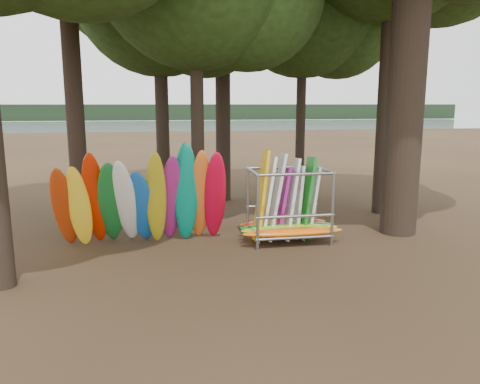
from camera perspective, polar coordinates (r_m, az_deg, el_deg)
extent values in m
plane|color=#47331E|center=(13.91, 3.02, -6.75)|extent=(120.00, 120.00, 0.00)
plane|color=gray|center=(73.10, -7.73, 7.35)|extent=(160.00, 160.00, 0.00)
cube|color=black|center=(122.98, -8.77, 9.59)|extent=(160.00, 4.00, 4.00)
cylinder|color=black|center=(15.99, -20.07, 18.36)|extent=(0.56, 0.56, 12.94)
cylinder|color=black|center=(18.36, -9.58, 12.70)|extent=(0.51, 0.51, 9.71)
cylinder|color=black|center=(20.43, -2.14, 17.21)|extent=(0.63, 0.63, 12.97)
cylinder|color=black|center=(20.82, 7.50, 12.74)|extent=(0.41, 0.41, 9.87)
ellipsoid|color=black|center=(21.23, 7.74, 22.10)|extent=(7.27, 7.27, 6.32)
cylinder|color=black|center=(15.65, -5.30, 13.41)|extent=(0.44, 0.44, 9.84)
cylinder|color=black|center=(18.72, 17.51, 17.85)|extent=(0.45, 0.45, 13.30)
cylinder|color=black|center=(16.02, 20.19, 20.27)|extent=(1.15, 1.15, 14.00)
ellipsoid|color=#B1300B|center=(14.36, -20.66, -1.79)|extent=(0.73, 1.45, 2.59)
ellipsoid|color=yellow|center=(14.18, -19.00, -1.78)|extent=(0.80, 1.19, 2.58)
ellipsoid|color=red|center=(14.16, -17.26, -0.89)|extent=(0.65, 1.72, 3.02)
ellipsoid|color=#186B29|center=(14.12, -15.48, -1.38)|extent=(0.83, 1.96, 2.79)
ellipsoid|color=white|center=(14.00, -13.73, -1.27)|extent=(0.87, 2.09, 2.86)
ellipsoid|color=blue|center=(14.11, -11.91, -1.83)|extent=(0.96, 1.66, 2.45)
ellipsoid|color=#AD9C19|center=(13.88, -10.17, -0.81)|extent=(0.61, 1.39, 2.99)
ellipsoid|color=#991F75|center=(14.13, -8.39, -0.85)|extent=(0.80, 1.53, 2.84)
ellipsoid|color=#057B64|center=(14.02, -6.62, -0.12)|extent=(0.72, 1.21, 3.19)
ellipsoid|color=orange|center=(14.18, -4.88, -0.42)|extent=(0.66, 1.52, 2.99)
ellipsoid|color=red|center=(14.13, -3.08, -0.54)|extent=(0.70, 1.55, 2.95)
ellipsoid|color=orange|center=(14.02, 6.50, -4.88)|extent=(3.10, 0.55, 0.24)
ellipsoid|color=#A1B918|center=(14.35, 6.09, -4.50)|extent=(3.06, 0.55, 0.24)
ellipsoid|color=#17691B|center=(14.64, 5.75, -4.19)|extent=(2.99, 0.55, 0.24)
ellipsoid|color=red|center=(15.02, 5.33, -3.79)|extent=(2.85, 0.55, 0.24)
cube|color=#E7AD0C|center=(14.23, 2.60, -0.53)|extent=(0.47, 0.81, 2.82)
cube|color=white|center=(14.44, 3.39, -0.77)|extent=(0.54, 0.77, 2.62)
cube|color=silver|center=(14.35, 4.45, -0.63)|extent=(0.61, 0.77, 2.72)
cube|color=#941881|center=(14.59, 5.19, -1.40)|extent=(0.52, 0.73, 2.26)
cube|color=silver|center=(14.45, 6.30, -0.92)|extent=(0.49, 0.76, 2.57)
cube|color=silver|center=(14.69, 7.01, -1.30)|extent=(0.33, 0.77, 2.30)
cube|color=#1A7620|center=(14.59, 8.08, -0.79)|extent=(0.52, 0.80, 2.59)
cube|color=silver|center=(14.88, 8.70, -1.26)|extent=(0.48, 0.78, 2.25)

